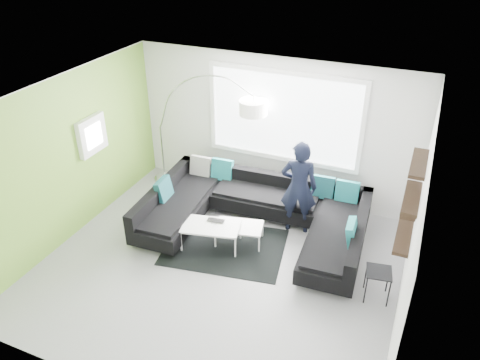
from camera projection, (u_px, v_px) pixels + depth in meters
name	position (u px, v px, depth m)	size (l,w,h in m)	color
ground	(219.00, 267.00, 7.55)	(5.50, 5.50, 0.00)	gray
room_shell	(225.00, 163.00, 6.79)	(5.54, 5.04, 2.82)	silver
sectional_sofa	(254.00, 218.00, 8.14)	(3.88, 2.53, 0.81)	black
rug	(225.00, 247.00, 7.99)	(2.00, 1.45, 0.01)	black
coffee_table	(225.00, 234.00, 7.98)	(1.24, 0.72, 0.41)	white
arc_lamp	(160.00, 127.00, 9.40)	(2.23, 0.54, 2.42)	white
side_table	(377.00, 284.00, 6.84)	(0.36, 0.36, 0.49)	black
person	(299.00, 187.00, 8.03)	(0.70, 0.53, 1.73)	black
laptop	(215.00, 222.00, 7.91)	(0.32, 0.22, 0.02)	black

